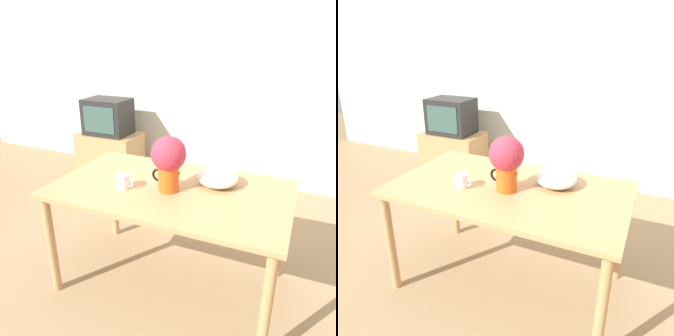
# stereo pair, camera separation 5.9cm
# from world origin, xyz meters

# --- Properties ---
(ground_plane) EXTENTS (12.00, 12.00, 0.00)m
(ground_plane) POSITION_xyz_m (0.00, 0.00, 0.00)
(ground_plane) COLOR #9E7F5B
(wall_back) EXTENTS (8.00, 0.05, 2.60)m
(wall_back) POSITION_xyz_m (0.00, 2.05, 1.30)
(wall_back) COLOR silver
(wall_back) RESTS_ON ground_plane
(table) EXTENTS (1.55, 0.91, 0.78)m
(table) POSITION_xyz_m (0.05, 0.01, 0.68)
(table) COLOR tan
(table) RESTS_ON ground_plane
(flower_vase) EXTENTS (0.23, 0.22, 0.36)m
(flower_vase) POSITION_xyz_m (0.06, -0.03, 0.99)
(flower_vase) COLOR #E05619
(flower_vase) RESTS_ON table
(coffee_mug) EXTENTS (0.12, 0.09, 0.09)m
(coffee_mug) POSITION_xyz_m (-0.23, -0.12, 0.82)
(coffee_mug) COLOR white
(coffee_mug) RESTS_ON table
(white_bowl) EXTENTS (0.27, 0.27, 0.11)m
(white_bowl) POSITION_xyz_m (0.33, 0.17, 0.83)
(white_bowl) COLOR white
(white_bowl) RESTS_ON table
(tv_stand) EXTENTS (0.76, 0.48, 0.56)m
(tv_stand) POSITION_xyz_m (-1.46, 1.57, 0.28)
(tv_stand) COLOR tan
(tv_stand) RESTS_ON ground_plane
(tv_set) EXTENTS (0.54, 0.40, 0.44)m
(tv_set) POSITION_xyz_m (-1.46, 1.57, 0.78)
(tv_set) COLOR black
(tv_set) RESTS_ON tv_stand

